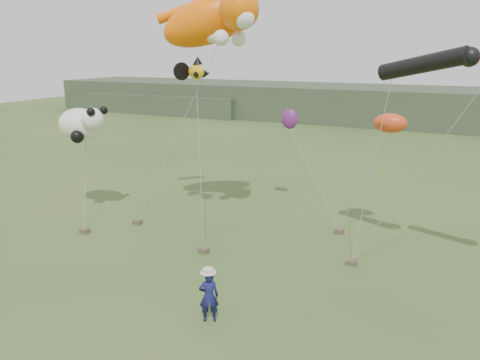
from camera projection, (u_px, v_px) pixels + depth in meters
name	position (u px, v px, depth m)	size (l,w,h in m)	color
ground	(184.00, 301.00, 15.43)	(120.00, 120.00, 0.00)	#385123
headland	(365.00, 105.00, 55.03)	(90.00, 13.00, 4.00)	#2D3D28
festival_attendant	(209.00, 296.00, 14.11)	(0.60, 0.39, 1.65)	#161853
sandbag_anchors	(219.00, 238.00, 20.38)	(12.07, 5.30, 0.20)	brown
cat_kite	(216.00, 18.00, 19.90)	(5.82, 3.87, 3.33)	#FF6604
fish_kite	(190.00, 71.00, 20.50)	(2.18, 1.44, 1.05)	gold
tube_kites	(475.00, 63.00, 15.14)	(6.62, 2.42, 1.25)	black
panda_kite	(82.00, 124.00, 22.64)	(2.83, 1.83, 1.76)	white
misc_kites	(350.00, 121.00, 20.99)	(6.38, 3.01, 1.35)	red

